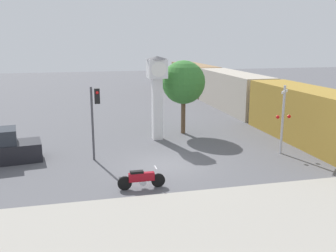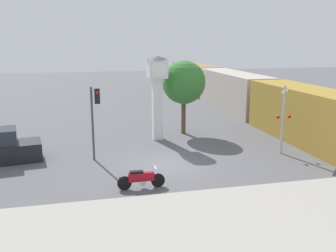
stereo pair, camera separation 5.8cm
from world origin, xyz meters
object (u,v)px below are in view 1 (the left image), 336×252
object	(u,v)px
motorcycle	(141,179)
railroad_crossing_signal	(283,117)
traffic_light	(95,110)
clock_tower	(157,85)
street_tree	(184,82)
freight_train	(233,91)

from	to	relation	value
motorcycle	railroad_crossing_signal	bearing A→B (deg)	20.49
traffic_light	motorcycle	bearing A→B (deg)	-69.65
clock_tower	street_tree	xyz separation A→B (m)	(2.07, 1.09, -0.02)
motorcycle	clock_tower	xyz separation A→B (m)	(2.41, 8.09, 3.11)
motorcycle	freight_train	xyz separation A→B (m)	(11.53, 17.13, 1.25)
clock_tower	railroad_crossing_signal	xyz separation A→B (m)	(6.23, -4.80, -1.42)
motorcycle	clock_tower	size ratio (longest dim) A/B	0.39
traffic_light	street_tree	size ratio (longest dim) A/B	0.79
clock_tower	railroad_crossing_signal	bearing A→B (deg)	-37.64
freight_train	traffic_light	size ratio (longest dim) A/B	9.10
freight_train	railroad_crossing_signal	bearing A→B (deg)	-101.83
freight_train	street_tree	world-z (taller)	street_tree
freight_train	clock_tower	bearing A→B (deg)	-135.29
freight_train	railroad_crossing_signal	distance (m)	14.14
traffic_light	clock_tower	bearing A→B (deg)	40.81
freight_train	street_tree	size ratio (longest dim) A/B	7.20
railroad_crossing_signal	street_tree	size ratio (longest dim) A/B	0.78
clock_tower	freight_train	distance (m)	12.97
railroad_crossing_signal	street_tree	distance (m)	7.35
motorcycle	clock_tower	world-z (taller)	clock_tower
traffic_light	street_tree	world-z (taller)	street_tree
clock_tower	motorcycle	bearing A→B (deg)	-106.55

